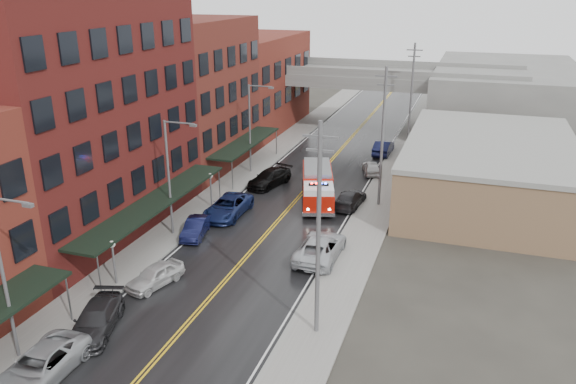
% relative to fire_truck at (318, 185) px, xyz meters
% --- Properties ---
extents(road, '(11.00, 160.00, 0.02)m').
position_rel_fire_truck_xyz_m(road, '(-1.92, -4.08, -1.60)').
color(road, black).
rests_on(road, ground).
extents(sidewalk_left, '(3.00, 160.00, 0.15)m').
position_rel_fire_truck_xyz_m(sidewalk_left, '(-9.22, -4.08, -1.54)').
color(sidewalk_left, slate).
rests_on(sidewalk_left, ground).
extents(sidewalk_right, '(3.00, 160.00, 0.15)m').
position_rel_fire_truck_xyz_m(sidewalk_right, '(5.38, -4.08, -1.54)').
color(sidewalk_right, slate).
rests_on(sidewalk_right, ground).
extents(curb_left, '(0.30, 160.00, 0.15)m').
position_rel_fire_truck_xyz_m(curb_left, '(-7.57, -4.08, -1.54)').
color(curb_left, gray).
rests_on(curb_left, ground).
extents(curb_right, '(0.30, 160.00, 0.15)m').
position_rel_fire_truck_xyz_m(curb_right, '(3.73, -4.08, -1.54)').
color(curb_right, gray).
rests_on(curb_right, ground).
extents(brick_building_b, '(9.00, 20.00, 18.00)m').
position_rel_fire_truck_xyz_m(brick_building_b, '(-15.22, -11.08, 7.39)').
color(brick_building_b, '#4F1715').
rests_on(brick_building_b, ground).
extents(brick_building_c, '(9.00, 15.00, 15.00)m').
position_rel_fire_truck_xyz_m(brick_building_c, '(-15.22, 6.42, 5.89)').
color(brick_building_c, maroon).
rests_on(brick_building_c, ground).
extents(brick_building_far, '(9.00, 20.00, 12.00)m').
position_rel_fire_truck_xyz_m(brick_building_far, '(-15.22, 23.92, 4.39)').
color(brick_building_far, maroon).
rests_on(brick_building_far, ground).
extents(tan_building, '(14.00, 22.00, 5.00)m').
position_rel_fire_truck_xyz_m(tan_building, '(14.08, 5.92, 0.89)').
color(tan_building, brown).
rests_on(tan_building, ground).
extents(right_far_block, '(18.00, 30.00, 8.00)m').
position_rel_fire_truck_xyz_m(right_far_block, '(16.08, 35.92, 2.39)').
color(right_far_block, slate).
rests_on(right_far_block, ground).
extents(awning_1, '(2.60, 18.00, 3.09)m').
position_rel_fire_truck_xyz_m(awning_1, '(-9.41, -11.08, 1.38)').
color(awning_1, black).
rests_on(awning_1, ground).
extents(awning_2, '(2.60, 13.00, 3.09)m').
position_rel_fire_truck_xyz_m(awning_2, '(-9.41, 6.42, 1.37)').
color(awning_2, black).
rests_on(awning_2, ground).
extents(globe_lamp_1, '(0.44, 0.44, 3.12)m').
position_rel_fire_truck_xyz_m(globe_lamp_1, '(-8.32, -18.08, 0.70)').
color(globe_lamp_1, '#59595B').
rests_on(globe_lamp_1, ground).
extents(globe_lamp_2, '(0.44, 0.44, 3.12)m').
position_rel_fire_truck_xyz_m(globe_lamp_2, '(-8.32, -4.08, 0.70)').
color(globe_lamp_2, '#59595B').
rests_on(globe_lamp_2, ground).
extents(street_lamp_0, '(2.64, 0.22, 9.00)m').
position_rel_fire_truck_xyz_m(street_lamp_0, '(-8.47, -26.08, 3.57)').
color(street_lamp_0, '#59595B').
rests_on(street_lamp_0, ground).
extents(street_lamp_1, '(2.64, 0.22, 9.00)m').
position_rel_fire_truck_xyz_m(street_lamp_1, '(-8.47, -10.08, 3.57)').
color(street_lamp_1, '#59595B').
rests_on(street_lamp_1, ground).
extents(street_lamp_2, '(2.64, 0.22, 9.00)m').
position_rel_fire_truck_xyz_m(street_lamp_2, '(-8.47, 5.92, 3.57)').
color(street_lamp_2, '#59595B').
rests_on(street_lamp_2, ground).
extents(utility_pole_0, '(1.80, 0.24, 12.00)m').
position_rel_fire_truck_xyz_m(utility_pole_0, '(5.28, -19.08, 4.69)').
color(utility_pole_0, '#59595B').
rests_on(utility_pole_0, ground).
extents(utility_pole_1, '(1.80, 0.24, 12.00)m').
position_rel_fire_truck_xyz_m(utility_pole_1, '(5.28, 0.92, 4.69)').
color(utility_pole_1, '#59595B').
rests_on(utility_pole_1, ground).
extents(utility_pole_2, '(1.80, 0.24, 12.00)m').
position_rel_fire_truck_xyz_m(utility_pole_2, '(5.28, 20.92, 4.69)').
color(utility_pole_2, '#59595B').
rests_on(utility_pole_2, ground).
extents(overpass, '(40.00, 10.00, 7.50)m').
position_rel_fire_truck_xyz_m(overpass, '(-1.92, 27.92, 4.37)').
color(overpass, slate).
rests_on(overpass, ground).
extents(fire_truck, '(5.06, 8.56, 2.98)m').
position_rel_fire_truck_xyz_m(fire_truck, '(0.00, 0.00, 0.00)').
color(fire_truck, '#A21207').
rests_on(fire_truck, ground).
extents(parked_car_left_2, '(2.75, 5.64, 1.54)m').
position_rel_fire_truck_xyz_m(parked_car_left_2, '(-6.39, -27.14, -0.84)').
color(parked_car_left_2, '#9A9DA1').
rests_on(parked_car_left_2, ground).
extents(parked_car_left_3, '(3.49, 5.50, 1.49)m').
position_rel_fire_truck_xyz_m(parked_car_left_3, '(-6.33, -22.78, -0.87)').
color(parked_car_left_3, black).
rests_on(parked_car_left_3, ground).
extents(parked_car_left_4, '(2.75, 4.39, 1.39)m').
position_rel_fire_truck_xyz_m(parked_car_left_4, '(-5.92, -17.28, -0.92)').
color(parked_car_left_4, '#B9B9B9').
rests_on(parked_car_left_4, ground).
extents(parked_car_left_5, '(2.22, 4.34, 1.36)m').
position_rel_fire_truck_xyz_m(parked_car_left_5, '(-6.92, -9.72, -0.93)').
color(parked_car_left_5, black).
rests_on(parked_car_left_5, ground).
extents(parked_car_left_6, '(2.68, 5.79, 1.61)m').
position_rel_fire_truck_xyz_m(parked_car_left_6, '(-6.22, -5.28, -0.81)').
color(parked_car_left_6, '#14204E').
rests_on(parked_car_left_6, ground).
extents(parked_car_left_7, '(3.51, 5.71, 1.54)m').
position_rel_fire_truck_xyz_m(parked_car_left_7, '(-5.52, 2.80, -0.84)').
color(parked_car_left_7, black).
rests_on(parked_car_left_7, ground).
extents(parked_car_right_0, '(2.82, 6.02, 1.67)m').
position_rel_fire_truck_xyz_m(parked_car_right_0, '(3.08, -10.28, -0.78)').
color(parked_car_right_0, '#B0B4B9').
rests_on(parked_car_right_0, ground).
extents(parked_car_right_1, '(2.37, 5.03, 1.42)m').
position_rel_fire_truck_xyz_m(parked_car_right_1, '(2.92, 0.01, -0.91)').
color(parked_car_right_1, black).
rests_on(parked_car_right_1, ground).
extents(parked_car_right_2, '(2.68, 4.22, 1.34)m').
position_rel_fire_truck_xyz_m(parked_car_right_2, '(3.08, 9.42, -0.95)').
color(parked_car_right_2, '#B8B8B8').
rests_on(parked_car_right_2, ground).
extents(parked_car_right_3, '(1.82, 4.97, 1.63)m').
position_rel_fire_truck_xyz_m(parked_car_right_3, '(3.08, 16.68, -0.80)').
color(parked_car_right_3, black).
rests_on(parked_car_right_3, ground).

